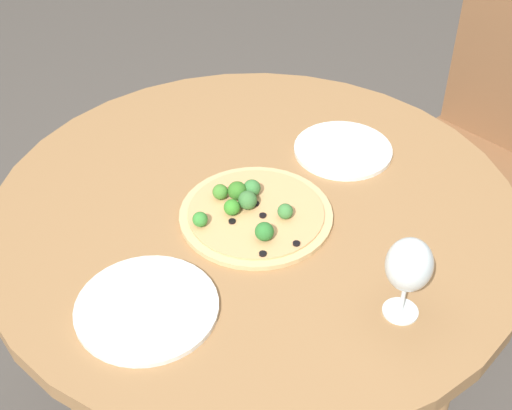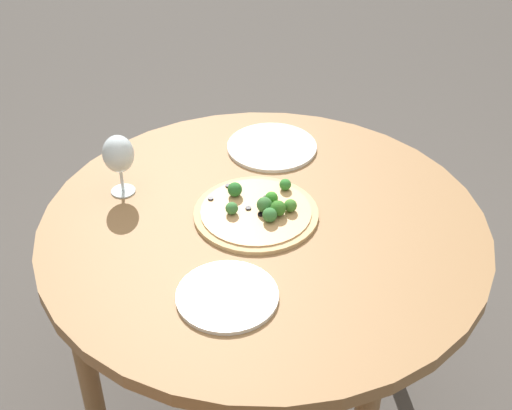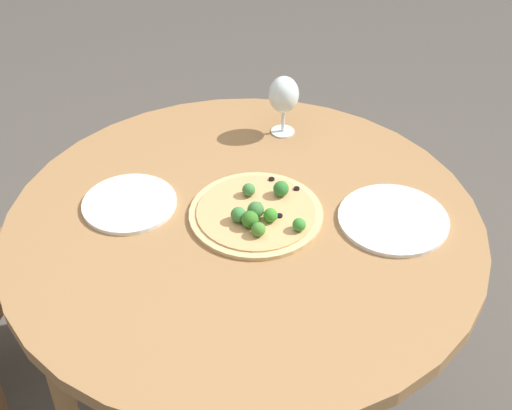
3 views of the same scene
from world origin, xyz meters
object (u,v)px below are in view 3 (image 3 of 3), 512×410
pizza (257,213)px  plate_far (129,203)px  plate_near (393,219)px  wine_glass (284,96)px

pizza → plate_far: size_ratio=1.40×
pizza → plate_near: pizza is taller
pizza → wine_glass: (-0.02, 0.35, 0.10)m
plate_far → wine_glass: bearing=54.4°
pizza → plate_near: (0.30, 0.06, -0.01)m
wine_glass → plate_near: (0.32, -0.29, -0.10)m
plate_near → plate_far: 0.60m
pizza → plate_far: bearing=-173.9°
wine_glass → plate_near: wine_glass is taller
pizza → plate_far: (-0.29, -0.03, -0.01)m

